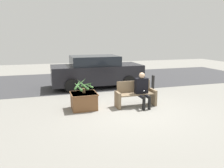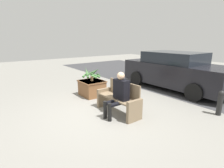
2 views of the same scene
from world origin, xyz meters
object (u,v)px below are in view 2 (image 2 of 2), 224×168
parked_car (175,71)px  bench (119,99)px  bollard_post (220,102)px  potted_plant (92,74)px  planter_box (92,88)px  person_seated (119,92)px

parked_car → bench: bearing=-80.3°
parked_car → bollard_post: 2.83m
parked_car → potted_plant: bearing=-110.1°
planter_box → potted_plant: bearing=34.5°
bench → parked_car: size_ratio=0.33×
bench → bollard_post: size_ratio=2.07×
potted_plant → parked_car: parked_car is taller
parked_car → bollard_post: size_ratio=6.27×
bench → bollard_post: bearing=49.3°
bench → planter_box: bearing=174.4°
potted_plant → parked_car: size_ratio=0.16×
person_seated → potted_plant: (-2.01, 0.36, 0.16)m
potted_plant → parked_car: 3.56m
bench → planter_box: size_ratio=1.66×
bench → potted_plant: (-1.82, 0.19, 0.42)m
bollard_post → person_seated: bearing=-125.4°
person_seated → bollard_post: bearing=54.6°
planter_box → potted_plant: size_ratio=1.23×
person_seated → potted_plant: size_ratio=1.71×
potted_plant → bollard_post: potted_plant is taller
person_seated → potted_plant: 2.05m
bench → parked_car: bearing=99.7°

